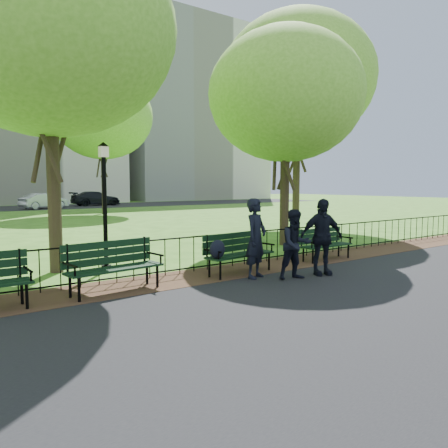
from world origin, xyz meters
TOP-DOWN VIEW (x-y plane):
  - ground at (0.00, 0.00)m, footprint 120.00×120.00m
  - asphalt_path at (0.00, -3.40)m, footprint 60.00×9.20m
  - dirt_strip at (0.00, 1.50)m, footprint 60.00×1.60m
  - far_street at (0.00, 35.00)m, footprint 70.00×9.00m
  - iron_fence at (0.00, 2.00)m, footprint 24.06×0.06m
  - apartment_east at (26.00, 48.00)m, footprint 20.00×15.00m
  - park_bench_main at (-0.92, 1.13)m, footprint 2.00×0.80m
  - park_bench_left_a at (-3.78, 1.28)m, footprint 2.02×0.83m
  - park_bench_right_a at (2.52, 1.27)m, footprint 1.74×0.55m
  - lamppost at (-3.09, 3.43)m, footprint 0.29×0.29m
  - tree_near_w at (-4.14, 4.01)m, footprint 6.05×6.05m
  - tree_near_e at (3.78, 4.20)m, footprint 5.40×5.40m
  - tree_mid_e at (8.70, 8.49)m, footprint 7.50×7.50m
  - tree_far_e at (4.58, 23.78)m, footprint 7.21×7.21m
  - person_left at (-0.61, 0.57)m, footprint 0.79×0.67m
  - person_mid at (0.04, -0.06)m, footprint 0.84×0.57m
  - person_right at (0.88, -0.08)m, footprint 1.15×0.80m
  - sedan_silver at (2.56, 32.58)m, footprint 4.26×2.55m
  - sedan_dark at (8.12, 35.34)m, footprint 4.87×2.13m

SIDE VIEW (x-z plane):
  - ground at x=0.00m, z-range 0.00..0.00m
  - asphalt_path at x=0.00m, z-range 0.00..0.01m
  - far_street at x=0.00m, z-range 0.00..0.01m
  - dirt_strip at x=0.00m, z-range 0.01..0.02m
  - iron_fence at x=0.00m, z-range 0.00..1.00m
  - park_bench_right_a at x=2.52m, z-range 0.07..1.06m
  - park_bench_left_a at x=-3.78m, z-range 0.08..1.20m
  - park_bench_main at x=-0.92m, z-range 0.11..1.19m
  - sedan_silver at x=2.56m, z-range 0.01..1.34m
  - sedan_dark at x=8.12m, z-range 0.01..1.40m
  - person_mid at x=0.04m, z-range 0.01..1.60m
  - person_right at x=0.88m, z-range 0.01..1.83m
  - person_left at x=-0.61m, z-range 0.01..1.85m
  - lamppost at x=-3.09m, z-range 0.14..3.34m
  - tree_near_e at x=3.78m, z-range 1.46..8.98m
  - tree_near_w at x=-4.14m, z-range 1.64..10.08m
  - tree_far_e at x=4.58m, z-range 1.95..12.00m
  - tree_mid_e at x=8.70m, z-range 2.03..12.48m
  - apartment_east at x=26.00m, z-range 0.00..24.00m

